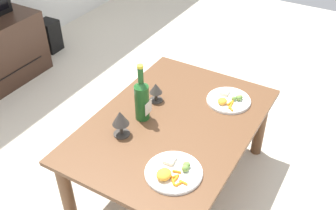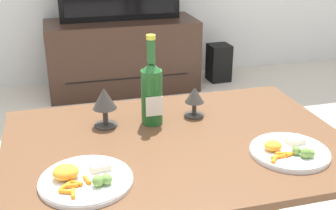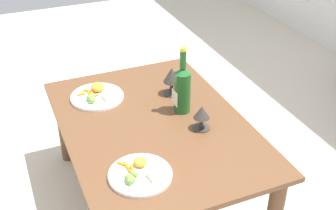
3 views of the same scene
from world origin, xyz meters
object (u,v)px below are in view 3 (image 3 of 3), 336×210
at_px(goblet_left, 172,76).
at_px(goblet_right, 202,114).
at_px(dinner_plate_left, 97,95).
at_px(dinner_plate_right, 140,174).
at_px(wine_bottle, 182,87).
at_px(dining_table, 154,137).

xyz_separation_m(goblet_left, goblet_right, (0.34, 0.00, -0.02)).
xyz_separation_m(dinner_plate_left, dinner_plate_right, (0.65, -0.00, -0.00)).
relative_size(wine_bottle, dinner_plate_left, 1.24).
xyz_separation_m(goblet_left, dinner_plate_left, (-0.11, -0.37, -0.09)).
bearing_deg(dinner_plate_right, goblet_left, 145.82).
xyz_separation_m(dining_table, wine_bottle, (-0.05, 0.17, 0.21)).
height_order(wine_bottle, dinner_plate_left, wine_bottle).
bearing_deg(dining_table, goblet_left, 140.14).
height_order(dining_table, goblet_right, goblet_right).
distance_m(dining_table, goblet_right, 0.27).
distance_m(dinner_plate_left, dinner_plate_right, 0.65).
height_order(goblet_left, dinner_plate_left, goblet_left).
xyz_separation_m(dining_table, dinner_plate_right, (0.33, -0.19, 0.09)).
bearing_deg(wine_bottle, dining_table, -73.54).
bearing_deg(dining_table, goblet_right, 56.32).
height_order(wine_bottle, dinner_plate_right, wine_bottle).
bearing_deg(dinner_plate_left, dinner_plate_right, -0.17).
height_order(goblet_right, dinner_plate_left, goblet_right).
bearing_deg(wine_bottle, dinner_plate_right, -43.26).
height_order(goblet_left, goblet_right, goblet_left).
relative_size(wine_bottle, goblet_right, 2.84).
bearing_deg(dinner_plate_left, dining_table, 29.25).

